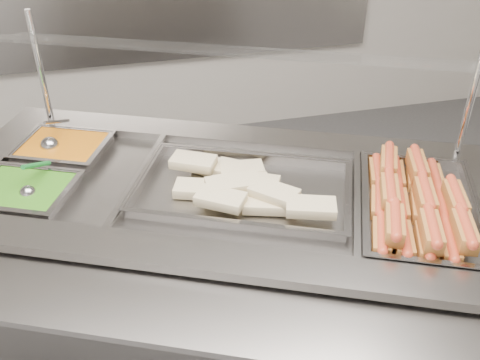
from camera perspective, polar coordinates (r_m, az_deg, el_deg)
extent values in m
cube|color=slate|center=(2.14, -1.39, -11.16)|extent=(2.02, 1.48, 0.90)
cube|color=gray|center=(1.56, -4.30, -8.22)|extent=(1.84, 0.92, 0.03)
cube|color=gray|center=(2.14, 0.37, 4.63)|extent=(1.84, 0.92, 0.03)
cube|color=black|center=(1.91, -1.54, -3.74)|extent=(1.78, 1.23, 0.02)
cube|color=gray|center=(1.81, 12.39, -1.92)|extent=(0.26, 0.55, 0.01)
cube|color=gray|center=(1.91, -10.77, 0.43)|extent=(0.26, 0.55, 0.01)
cube|color=gray|center=(1.47, -5.88, -13.65)|extent=(1.81, 1.00, 0.02)
cylinder|color=silver|center=(2.29, -20.56, 11.15)|extent=(0.02, 0.02, 0.46)
cylinder|color=silver|center=(2.05, 23.43, 7.92)|extent=(0.02, 0.02, 0.46)
cube|color=silver|center=(1.84, -0.42, 13.61)|extent=(1.69, 0.98, 0.09)
cube|color=#AF5709|center=(2.19, -18.21, 2.66)|extent=(0.36, 0.33, 0.09)
cube|color=#1A620F|center=(1.97, -21.94, -1.82)|extent=(0.36, 0.33, 0.09)
cube|color=#96521F|center=(1.68, 14.81, -6.12)|extent=(0.12, 0.16, 0.05)
cylinder|color=red|center=(1.67, 14.92, -5.54)|extent=(0.10, 0.17, 0.03)
cube|color=#96521F|center=(1.83, 14.59, -2.58)|extent=(0.12, 0.16, 0.05)
cylinder|color=red|center=(1.81, 14.70, -1.95)|extent=(0.10, 0.17, 0.03)
cube|color=#96521F|center=(1.98, 14.42, 0.54)|extent=(0.11, 0.16, 0.05)
cylinder|color=red|center=(1.96, 14.51, 1.09)|extent=(0.09, 0.17, 0.03)
cube|color=#96521F|center=(1.69, 16.98, -6.31)|extent=(0.11, 0.16, 0.05)
cylinder|color=red|center=(1.68, 17.11, -5.72)|extent=(0.09, 0.17, 0.03)
cube|color=#96521F|center=(1.83, 16.59, -2.73)|extent=(0.11, 0.16, 0.05)
cylinder|color=red|center=(1.82, 16.71, -2.14)|extent=(0.10, 0.17, 0.03)
cube|color=#96521F|center=(1.98, 16.26, 0.33)|extent=(0.11, 0.16, 0.05)
cylinder|color=red|center=(1.97, 16.37, 0.90)|extent=(0.10, 0.17, 0.03)
cube|color=#96521F|center=(1.70, 19.17, -6.48)|extent=(0.11, 0.16, 0.05)
cylinder|color=red|center=(1.69, 19.31, -5.91)|extent=(0.10, 0.17, 0.03)
cube|color=#96521F|center=(1.84, 18.60, -2.89)|extent=(0.12, 0.16, 0.05)
cylinder|color=red|center=(1.83, 18.72, -2.33)|extent=(0.10, 0.17, 0.03)
cube|color=#96521F|center=(1.99, 18.12, 0.16)|extent=(0.12, 0.16, 0.05)
cylinder|color=red|center=(1.98, 18.23, 0.71)|extent=(0.10, 0.17, 0.03)
cube|color=#96521F|center=(1.71, 21.33, -6.62)|extent=(0.11, 0.16, 0.05)
cylinder|color=red|center=(1.70, 21.47, -6.08)|extent=(0.10, 0.17, 0.03)
cube|color=#96521F|center=(1.86, 20.57, -3.12)|extent=(0.12, 0.16, 0.05)
cylinder|color=red|center=(1.85, 20.72, -2.52)|extent=(0.10, 0.17, 0.03)
cube|color=#96521F|center=(2.01, 19.95, -0.04)|extent=(0.11, 0.16, 0.05)
cylinder|color=red|center=(1.99, 20.08, 0.52)|extent=(0.10, 0.17, 0.03)
cube|color=#96521F|center=(1.66, 16.14, -4.62)|extent=(0.12, 0.16, 0.05)
cylinder|color=red|center=(1.65, 16.26, -4.00)|extent=(0.10, 0.17, 0.03)
cube|color=#96521F|center=(1.80, 15.65, -1.30)|extent=(0.11, 0.16, 0.05)
cylinder|color=red|center=(1.78, 15.76, -0.70)|extent=(0.10, 0.17, 0.03)
cube|color=#96521F|center=(1.95, 15.54, 1.80)|extent=(0.12, 0.16, 0.05)
cylinder|color=red|center=(1.94, 15.64, 2.37)|extent=(0.11, 0.17, 0.03)
cube|color=#96521F|center=(1.67, 19.70, -5.20)|extent=(0.11, 0.16, 0.05)
cylinder|color=red|center=(1.65, 19.85, -4.58)|extent=(0.09, 0.17, 0.03)
cube|color=#96521F|center=(1.81, 19.12, -1.71)|extent=(0.11, 0.16, 0.05)
cylinder|color=red|center=(1.80, 19.25, -1.12)|extent=(0.09, 0.17, 0.03)
cube|color=#96521F|center=(1.96, 18.37, 1.41)|extent=(0.10, 0.16, 0.05)
cylinder|color=red|center=(1.95, 18.49, 1.98)|extent=(0.09, 0.17, 0.03)
cube|color=#96521F|center=(1.70, 22.80, -5.11)|extent=(0.11, 0.16, 0.05)
cylinder|color=red|center=(1.69, 22.97, -4.51)|extent=(0.09, 0.17, 0.03)
cube|color=#96521F|center=(1.83, 21.96, -1.94)|extent=(0.10, 0.16, 0.05)
cylinder|color=red|center=(1.82, 22.11, -1.35)|extent=(0.09, 0.17, 0.03)
cube|color=beige|center=(1.75, 2.86, -2.56)|extent=(0.17, 0.13, 0.03)
cube|color=beige|center=(1.92, -0.35, 1.06)|extent=(0.18, 0.16, 0.03)
cube|color=beige|center=(1.94, -2.68, 1.39)|extent=(0.18, 0.16, 0.03)
cube|color=beige|center=(1.83, -4.56, -0.96)|extent=(0.18, 0.14, 0.03)
cube|color=beige|center=(1.86, 1.74, -0.32)|extent=(0.18, 0.15, 0.03)
cube|color=beige|center=(1.84, 0.69, -0.41)|extent=(0.17, 0.11, 0.03)
cube|color=beige|center=(1.79, 3.91, -1.73)|extent=(0.16, 0.18, 0.03)
cube|color=beige|center=(1.92, 0.20, 1.05)|extent=(0.16, 0.10, 0.03)
cube|color=beige|center=(1.69, 7.59, -2.88)|extent=(0.18, 0.13, 0.03)
cube|color=beige|center=(1.79, -0.31, -0.35)|extent=(0.16, 0.09, 0.03)
cube|color=beige|center=(1.78, -1.12, -0.51)|extent=(0.16, 0.09, 0.03)
cube|color=beige|center=(1.91, -5.01, 1.95)|extent=(0.18, 0.15, 0.03)
cube|color=beige|center=(1.72, -2.10, -2.02)|extent=(0.18, 0.16, 0.03)
cube|color=beige|center=(1.75, 3.63, -1.38)|extent=(0.17, 0.17, 0.03)
sphere|color=#A8A9AD|center=(2.17, -19.62, 3.43)|extent=(0.07, 0.07, 0.07)
cylinder|color=#A8A9AD|center=(2.21, -18.96, 5.90)|extent=(0.08, 0.17, 0.09)
sphere|color=#A8A9AD|center=(1.92, -21.66, -1.37)|extent=(0.06, 0.06, 0.06)
cylinder|color=#14712A|center=(1.95, -20.89, 1.51)|extent=(0.08, 0.15, 0.09)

